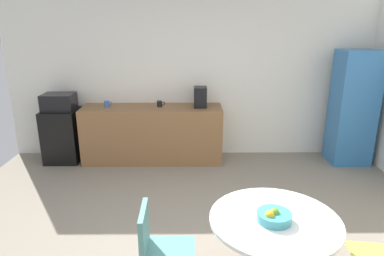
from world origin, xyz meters
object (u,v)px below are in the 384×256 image
(locker_cabinet, at_px, (353,108))
(round_table, at_px, (273,235))
(microwave, at_px, (59,102))
(coffee_maker, at_px, (200,97))
(mini_fridge, at_px, (63,135))
(mug_white, at_px, (107,104))
(mug_green, at_px, (160,104))
(chair_teal, at_px, (156,244))
(fruit_bowl, at_px, (274,216))

(locker_cabinet, bearing_deg, round_table, -123.60)
(microwave, distance_m, coffee_maker, 2.24)
(mini_fridge, xyz_separation_m, mug_white, (0.75, 0.02, 0.52))
(microwave, relative_size, locker_cabinet, 0.27)
(microwave, relative_size, mug_green, 3.72)
(mini_fridge, height_order, chair_teal, mini_fridge)
(chair_teal, distance_m, coffee_maker, 3.07)
(chair_teal, height_order, fruit_bowl, fruit_bowl)
(round_table, xyz_separation_m, coffee_maker, (-0.49, 2.97, 0.47))
(mug_green, bearing_deg, coffee_maker, -1.77)
(mug_green, bearing_deg, mug_white, -179.98)
(mini_fridge, relative_size, round_table, 0.84)
(mug_white, bearing_deg, coffee_maker, -0.76)
(fruit_bowl, distance_m, mug_white, 3.61)
(microwave, relative_size, mug_white, 3.72)
(microwave, distance_m, chair_teal, 3.51)
(microwave, bearing_deg, mini_fridge, 0.00)
(chair_teal, height_order, mug_green, mug_green)
(microwave, bearing_deg, mug_green, 0.72)
(locker_cabinet, distance_m, mug_green, 3.04)
(coffee_maker, bearing_deg, chair_teal, -98.37)
(microwave, bearing_deg, fruit_bowl, -48.11)
(microwave, bearing_deg, coffee_maker, 0.00)
(mini_fridge, relative_size, coffee_maker, 2.67)
(locker_cabinet, relative_size, mug_white, 13.92)
(mini_fridge, bearing_deg, locker_cabinet, -1.24)
(microwave, xyz_separation_m, mug_white, (0.75, 0.02, -0.04))
(coffee_maker, bearing_deg, locker_cabinet, -2.39)
(microwave, xyz_separation_m, locker_cabinet, (4.63, -0.10, -0.09))
(chair_teal, distance_m, mug_green, 3.04)
(mini_fridge, height_order, coffee_maker, coffee_maker)
(mini_fridge, bearing_deg, microwave, 0.00)
(chair_teal, relative_size, coffee_maker, 2.59)
(locker_cabinet, distance_m, fruit_bowl, 3.50)
(chair_teal, distance_m, fruit_bowl, 0.94)
(microwave, distance_m, round_table, 4.05)
(mug_white, height_order, coffee_maker, coffee_maker)
(mug_white, bearing_deg, chair_teal, -70.86)
(locker_cabinet, distance_m, chair_teal, 4.06)
(round_table, bearing_deg, mug_green, 110.72)
(mini_fridge, height_order, fruit_bowl, mini_fridge)
(fruit_bowl, bearing_deg, coffee_maker, 98.82)
(round_table, height_order, chair_teal, chair_teal)
(round_table, xyz_separation_m, fruit_bowl, (-0.02, -0.04, 0.19))
(locker_cabinet, xyz_separation_m, mug_green, (-3.04, 0.12, 0.05))
(mug_green, bearing_deg, mini_fridge, -179.28)
(locker_cabinet, distance_m, mug_white, 3.88)
(mug_green, distance_m, coffee_maker, 0.65)
(microwave, relative_size, coffee_maker, 1.50)
(microwave, bearing_deg, chair_teal, -59.00)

